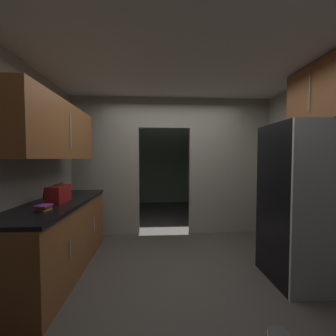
% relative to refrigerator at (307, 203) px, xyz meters
% --- Properties ---
extents(ground, '(20.00, 20.00, 0.00)m').
position_rel_refrigerator_xyz_m(ground, '(-1.47, 0.24, -0.93)').
color(ground, '#47423D').
extents(kitchen_overhead_slab, '(4.19, 7.01, 0.06)m').
position_rel_refrigerator_xyz_m(kitchen_overhead_slab, '(-1.47, 0.70, 1.72)').
color(kitchen_overhead_slab, silver).
extents(kitchen_partition, '(3.79, 0.12, 2.62)m').
position_rel_refrigerator_xyz_m(kitchen_partition, '(-1.43, 1.75, 0.45)').
color(kitchen_partition, '#9E998C').
rests_on(kitchen_partition, ground).
extents(adjoining_room_shell, '(3.79, 3.04, 2.62)m').
position_rel_refrigerator_xyz_m(adjoining_room_shell, '(-1.47, 3.82, 0.38)').
color(adjoining_room_shell, slate).
rests_on(adjoining_room_shell, ground).
extents(refrigerator, '(0.86, 0.79, 1.87)m').
position_rel_refrigerator_xyz_m(refrigerator, '(0.00, 0.00, 0.00)').
color(refrigerator, black).
rests_on(refrigerator, ground).
extents(lower_cabinet_run, '(0.66, 2.04, 0.92)m').
position_rel_refrigerator_xyz_m(lower_cabinet_run, '(-3.03, 0.34, -0.47)').
color(lower_cabinet_run, brown).
rests_on(lower_cabinet_run, ground).
extents(upper_cabinet_counterside, '(0.36, 1.84, 0.70)m').
position_rel_refrigerator_xyz_m(upper_cabinet_counterside, '(-3.03, 0.34, 0.87)').
color(upper_cabinet_counterside, brown).
extents(upper_cabinet_fridgeside, '(0.36, 0.94, 0.70)m').
position_rel_refrigerator_xyz_m(upper_cabinet_fridgeside, '(0.25, 0.10, 1.32)').
color(upper_cabinet_fridgeside, brown).
extents(boombox, '(0.18, 0.37, 0.23)m').
position_rel_refrigerator_xyz_m(boombox, '(-3.00, 0.31, 0.09)').
color(boombox, maroon).
rests_on(boombox, lower_cabinet_run).
extents(book_stack, '(0.14, 0.18, 0.06)m').
position_rel_refrigerator_xyz_m(book_stack, '(-2.96, -0.13, 0.02)').
color(book_stack, gold).
rests_on(book_stack, lower_cabinet_run).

